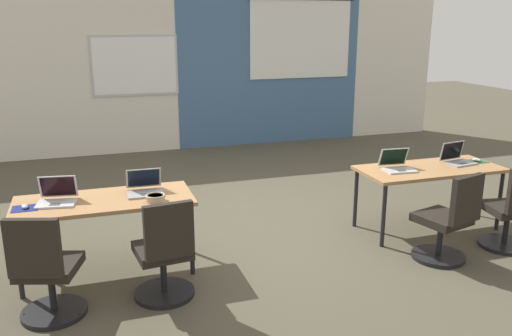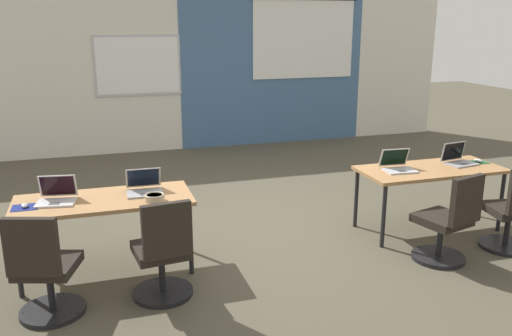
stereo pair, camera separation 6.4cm
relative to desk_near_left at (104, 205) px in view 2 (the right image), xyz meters
name	(u,v)px [view 2 (the right image)]	position (x,y,z in m)	size (l,w,h in m)	color
ground_plane	(264,227)	(1.75, 0.60, -0.66)	(24.00, 24.00, 0.00)	#4C4738
back_wall_assembly	(194,71)	(1.80, 4.79, 0.75)	(10.00, 0.27, 2.80)	silver
desk_near_left	(104,205)	(0.00, 0.00, 0.00)	(1.60, 0.70, 0.72)	#A37547
desk_near_right	(430,173)	(3.50, 0.00, 0.00)	(1.60, 0.70, 0.72)	#A37547
laptop_near_left_inner	(144,188)	(0.38, 0.07, 0.11)	(0.34, 0.33, 0.22)	#9E9EA3
chair_near_left_inner	(163,258)	(0.44, -0.69, -0.28)	(0.52, 0.56, 0.92)	black
laptop_near_right_end	(458,159)	(3.91, 0.07, 0.11)	(0.37, 0.32, 0.24)	#9E9EA3
mousepad_near_right_end	(478,162)	(4.16, 0.05, 0.06)	(0.22, 0.19, 0.00)	#23512D
mouse_near_right_end	(478,160)	(4.16, 0.05, 0.08)	(0.09, 0.11, 0.03)	silver
laptop_near_right_inner	(398,166)	(3.10, 0.03, 0.11)	(0.35, 0.34, 0.22)	#B7B7BC
chair_near_right_inner	(447,226)	(3.17, -0.79, -0.28)	(0.54, 0.59, 0.92)	black
laptop_near_left_end	(56,197)	(-0.40, 0.03, 0.11)	(0.37, 0.34, 0.23)	silver
mousepad_near_left_end	(25,207)	(-0.67, -0.04, 0.06)	(0.22, 0.19, 0.00)	navy
mouse_near_left_end	(25,205)	(-0.67, -0.04, 0.08)	(0.07, 0.11, 0.03)	#B2B2B7
chair_near_left_end	(45,275)	(-0.49, -0.72, -0.28)	(0.55, 0.60, 0.92)	black
snack_bowl	(154,197)	(0.44, -0.20, 0.10)	(0.18, 0.18, 0.06)	tan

